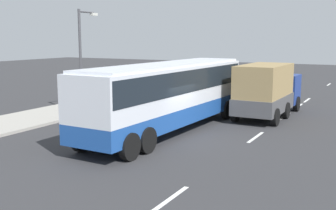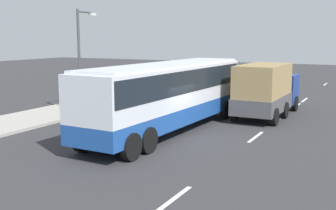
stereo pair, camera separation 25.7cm
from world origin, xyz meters
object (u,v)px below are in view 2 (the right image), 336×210
(street_lamp, at_px, (81,53))
(pedestrian_near_curb, at_px, (138,86))
(coach_bus, at_px, (168,90))
(car_yellow_taxi, at_px, (251,88))
(pedestrian_at_crossing, at_px, (87,92))
(cargo_truck, at_px, (266,89))

(street_lamp, bearing_deg, pedestrian_near_curb, 2.80)
(coach_bus, height_order, car_yellow_taxi, coach_bus)
(pedestrian_near_curb, distance_m, pedestrian_at_crossing, 5.05)
(coach_bus, xyz_separation_m, cargo_truck, (6.36, -3.29, -0.47))
(cargo_truck, relative_size, street_lamp, 1.13)
(pedestrian_at_crossing, height_order, street_lamp, street_lamp)
(pedestrian_at_crossing, bearing_deg, pedestrian_near_curb, 168.78)
(cargo_truck, height_order, street_lamp, street_lamp)
(coach_bus, distance_m, cargo_truck, 7.17)
(car_yellow_taxi, relative_size, street_lamp, 0.71)
(coach_bus, relative_size, car_yellow_taxi, 2.83)
(pedestrian_near_curb, distance_m, street_lamp, 7.62)
(coach_bus, relative_size, pedestrian_near_curb, 8.03)
(coach_bus, relative_size, cargo_truck, 1.78)
(pedestrian_at_crossing, distance_m, street_lamp, 3.72)
(pedestrian_near_curb, xyz_separation_m, pedestrian_at_crossing, (-4.94, 1.06, 0.05))
(pedestrian_at_crossing, bearing_deg, street_lamp, 33.66)
(cargo_truck, distance_m, car_yellow_taxi, 7.80)
(street_lamp, bearing_deg, cargo_truck, -65.52)
(cargo_truck, distance_m, pedestrian_at_crossing, 11.79)
(car_yellow_taxi, xyz_separation_m, street_lamp, (-11.74, 7.09, 2.96))
(cargo_truck, height_order, car_yellow_taxi, cargo_truck)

